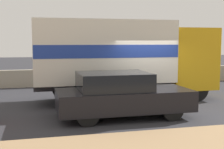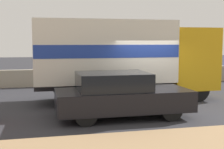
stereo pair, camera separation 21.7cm
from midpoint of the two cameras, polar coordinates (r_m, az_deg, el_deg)
ground_plane at (r=11.57m, az=8.11°, el=-6.30°), size 80.00×80.00×0.00m
stone_wall_backdrop at (r=17.99m, az=0.25°, el=-0.30°), size 60.00×0.35×0.94m
box_truck at (r=12.92m, az=2.34°, el=3.60°), size 7.51×2.47×3.29m
car_hatchback at (r=10.11m, az=2.14°, el=-3.76°), size 4.32×1.88×1.48m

